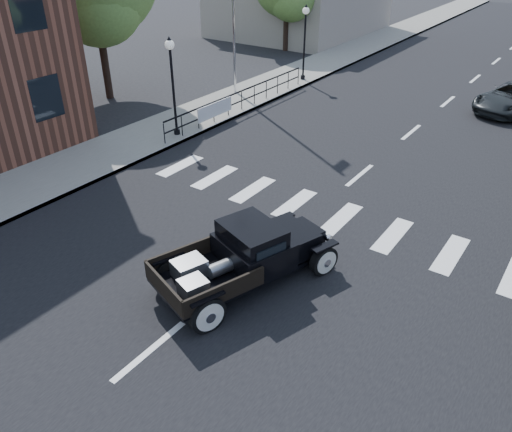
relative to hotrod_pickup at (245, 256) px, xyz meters
The scene contains 10 objects.
ground 0.84m from the hotrod_pickup, 168.92° to the left, with size 120.00×120.00×0.00m, color black.
road 15.07m from the hotrod_pickup, 90.98° to the left, with size 14.00×80.00×0.02m, color black.
road_markings 10.09m from the hotrod_pickup, 91.47° to the left, with size 12.00×60.00×0.06m, color silver, non-canonical shape.
sidewalk_left 17.43m from the hotrod_pickup, 120.20° to the left, with size 3.00×80.00×0.15m, color gray.
railing 12.58m from the hotrod_pickup, 126.94° to the left, with size 0.08×10.00×1.00m, color black, non-canonical shape.
banner 10.99m from the hotrod_pickup, 132.89° to the left, with size 0.04×2.20×0.60m, color silver, non-canonical shape.
lamp_post_b 10.00m from the hotrod_pickup, 142.40° to the left, with size 0.36×0.36×3.80m, color black, non-canonical shape.
lamp_post_c 17.91m from the hotrod_pickup, 116.09° to the left, with size 0.36×0.36×3.80m, color black, non-canonical shape.
big_tree_near 16.75m from the hotrod_pickup, 150.55° to the left, with size 5.92×5.92×8.69m, color #517632, non-canonical shape.
hotrod_pickup is the anchor object (origin of this frame).
Camera 1 is at (6.02, -7.77, 7.58)m, focal length 35.00 mm.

